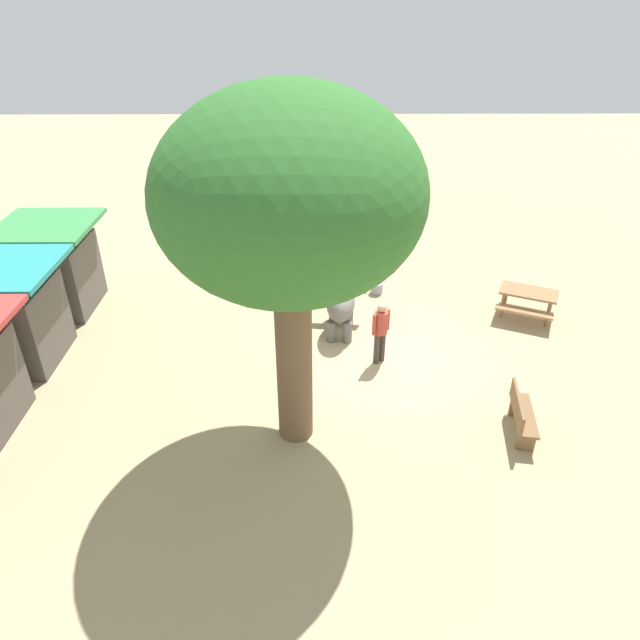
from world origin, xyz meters
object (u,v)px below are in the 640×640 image
(person_handler, at_px, (381,328))
(feed_bucket, at_px, (377,288))
(market_stall_teal, at_px, (14,319))
(market_stall_green, at_px, (57,271))
(shade_tree_main, at_px, (290,197))
(wooden_bench, at_px, (521,414))
(picnic_table_near, at_px, (528,297))
(elephant, at_px, (341,301))

(person_handler, distance_m, feed_bucket, 3.66)
(person_handler, distance_m, market_stall_teal, 8.72)
(market_stall_green, height_order, feed_bucket, market_stall_green)
(shade_tree_main, xyz_separation_m, feed_bucket, (6.09, -2.23, -4.87))
(person_handler, relative_size, market_stall_teal, 0.64)
(market_stall_green, bearing_deg, wooden_bench, -115.33)
(wooden_bench, relative_size, picnic_table_near, 0.73)
(market_stall_green, relative_size, feed_bucket, 7.00)
(shade_tree_main, height_order, market_stall_teal, shade_tree_main)
(shade_tree_main, bearing_deg, feed_bucket, -20.16)
(elephant, xyz_separation_m, wooden_bench, (-4.09, -3.51, -0.39))
(market_stall_teal, xyz_separation_m, feed_bucket, (3.36, -8.99, -0.98))
(elephant, distance_m, market_stall_teal, 7.95)
(person_handler, distance_m, wooden_bench, 3.71)
(elephant, height_order, market_stall_teal, market_stall_teal)
(market_stall_green, bearing_deg, feed_bucket, -85.18)
(feed_bucket, bearing_deg, person_handler, 175.59)
(person_handler, xyz_separation_m, market_stall_teal, (0.21, 8.71, 0.19))
(shade_tree_main, distance_m, feed_bucket, 8.11)
(feed_bucket, bearing_deg, elephant, 150.47)
(person_handler, height_order, feed_bucket, person_handler)
(person_handler, distance_m, shade_tree_main, 5.18)
(shade_tree_main, relative_size, market_stall_green, 2.72)
(shade_tree_main, relative_size, wooden_bench, 4.73)
(wooden_bench, xyz_separation_m, market_stall_green, (5.37, 11.35, 0.67))
(market_stall_green, distance_m, feed_bucket, 9.07)
(market_stall_green, bearing_deg, person_handler, -107.86)
(shade_tree_main, relative_size, market_stall_teal, 2.72)
(elephant, height_order, feed_bucket, elephant)
(wooden_bench, bearing_deg, feed_bucket, -149.77)
(elephant, distance_m, shade_tree_main, 5.91)
(market_stall_teal, relative_size, market_stall_green, 1.00)
(elephant, xyz_separation_m, picnic_table_near, (0.65, -5.16, -0.28))
(person_handler, xyz_separation_m, market_stall_green, (2.81, 8.71, 0.19))
(market_stall_teal, bearing_deg, shade_tree_main, -112.00)
(elephant, height_order, person_handler, person_handler)
(picnic_table_near, relative_size, market_stall_green, 0.79)
(market_stall_green, bearing_deg, elephant, -99.29)
(shade_tree_main, relative_size, picnic_table_near, 3.46)
(feed_bucket, bearing_deg, market_stall_teal, 110.49)
(feed_bucket, bearing_deg, market_stall_green, 94.82)
(person_handler, height_order, wooden_bench, person_handler)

